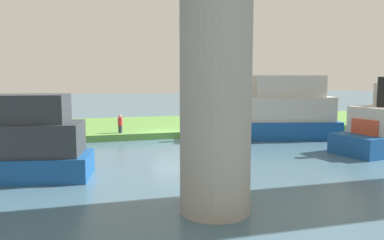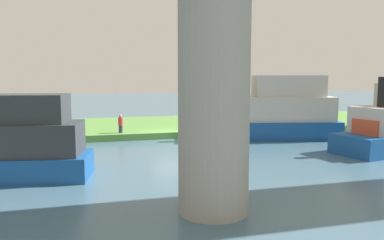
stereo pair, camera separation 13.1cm
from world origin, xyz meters
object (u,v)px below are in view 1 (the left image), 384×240
Objects in this scene: mooring_post at (71,129)px; houseboat_blue at (274,113)px; riverboat_paddlewheel at (3,145)px; person_on_bank at (120,124)px; bridge_pylon at (216,66)px.

houseboat_blue is at bearing 171.89° from mooring_post.
mooring_post is 0.12× the size of riverboat_paddlewheel.
houseboat_blue is 1.23× the size of riverboat_paddlewheel.
person_on_bank is 3.57m from mooring_post.
houseboat_blue is at bearing -124.49° from bridge_pylon.
riverboat_paddlewheel reaches higher than person_on_bank.
houseboat_blue is 19.13m from riverboat_paddlewheel.
person_on_bank is 0.16× the size of riverboat_paddlewheel.
bridge_pylon is 11.02m from riverboat_paddlewheel.
bridge_pylon reaches higher than riverboat_paddlewheel.
riverboat_paddlewheel is at bearing 57.80° from person_on_bank.
bridge_pylon reaches higher than mooring_post.
bridge_pylon is 17.41m from houseboat_blue.
houseboat_blue is (-9.69, -14.11, -3.15)m from bridge_pylon.
person_on_bank is (1.71, -16.69, -3.90)m from bridge_pylon.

